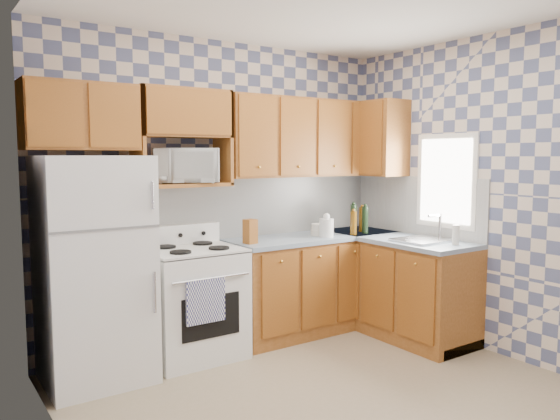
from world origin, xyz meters
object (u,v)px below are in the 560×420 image
at_px(stove_body, 193,304).
at_px(microwave, 184,166).
at_px(refrigerator, 94,270).
at_px(electric_kettle, 326,228).

height_order(stove_body, microwave, microwave).
height_order(refrigerator, microwave, microwave).
relative_size(refrigerator, electric_kettle, 9.73).
xyz_separation_m(microwave, electric_kettle, (1.28, -0.33, -0.59)).
relative_size(stove_body, microwave, 1.70).
distance_m(refrigerator, electric_kettle, 2.12).
height_order(refrigerator, stove_body, refrigerator).
bearing_deg(stove_body, electric_kettle, -6.37).
bearing_deg(refrigerator, electric_kettle, -3.27).
xyz_separation_m(stove_body, electric_kettle, (1.31, -0.15, 0.56)).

